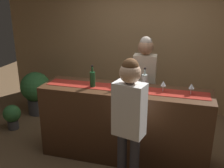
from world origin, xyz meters
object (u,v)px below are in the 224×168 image
wine_bottle_green (92,79)px  wine_bottle_amber (123,80)px  customer_sipping (129,115)px  potted_plant_tall (36,90)px  potted_plant_small (12,115)px  wine_glass_near_customer (191,87)px  wine_glass_mid_counter (163,84)px  wine_bottle_clear (144,82)px  bartender (144,78)px

wine_bottle_green → wine_bottle_amber: same height
customer_sipping → potted_plant_tall: customer_sipping is taller
potted_plant_small → wine_glass_near_customer: bearing=-4.8°
wine_glass_mid_counter → potted_plant_small: size_ratio=0.33×
wine_bottle_clear → wine_bottle_green: size_ratio=1.00×
wine_bottle_clear → potted_plant_tall: 2.52m
wine_bottle_clear → wine_glass_near_customer: (0.59, -0.01, -0.01)m
wine_bottle_clear → customer_sipping: (-0.05, -0.70, -0.16)m
wine_bottle_green → wine_glass_near_customer: 1.29m
wine_bottle_green → potted_plant_small: size_ratio=0.69×
wine_glass_near_customer → wine_glass_mid_counter: (-0.35, 0.01, 0.00)m
bartender → potted_plant_small: bearing=5.4°
wine_bottle_green → customer_sipping: 0.92m
wine_bottle_clear → potted_plant_tall: size_ratio=0.36×
wine_bottle_clear → wine_bottle_amber: same height
wine_bottle_clear → potted_plant_small: (-2.32, 0.24, -0.91)m
wine_bottle_amber → wine_glass_mid_counter: (0.53, -0.01, -0.01)m
wine_bottle_amber → customer_sipping: bearing=-71.3°
wine_glass_near_customer → wine_glass_mid_counter: same height
customer_sipping → potted_plant_tall: (-2.20, 1.63, -0.51)m
wine_bottle_amber → potted_plant_small: bearing=173.5°
potted_plant_tall → potted_plant_small: 0.73m
wine_glass_near_customer → potted_plant_tall: wine_glass_near_customer is taller
wine_bottle_green → potted_plant_tall: bearing=147.3°
wine_bottle_green → wine_glass_near_customer: bearing=2.9°
bartender → customer_sipping: 1.26m
wine_bottle_green → wine_bottle_amber: (0.41, 0.08, 0.00)m
wine_bottle_green → potted_plant_tall: 1.96m
wine_bottle_green → wine_glass_near_customer: (1.29, 0.07, -0.01)m
wine_bottle_green → wine_glass_mid_counter: size_ratio=2.10×
customer_sipping → potted_plant_small: (-2.27, 0.94, -0.75)m
bartender → wine_glass_mid_counter: bearing=118.0°
wine_glass_mid_counter → potted_plant_tall: 2.74m
wine_bottle_clear → wine_glass_mid_counter: bearing=0.1°
wine_glass_near_customer → potted_plant_tall: bearing=161.9°
bartender → potted_plant_tall: 2.26m
wine_glass_mid_counter → potted_plant_tall: size_ratio=0.17×
wine_glass_mid_counter → potted_plant_small: (-2.56, 0.24, -0.90)m
wine_bottle_amber → wine_glass_mid_counter: size_ratio=2.10×
wine_bottle_green → potted_plant_small: (-1.62, 0.31, -0.91)m
wine_bottle_amber → customer_sipping: size_ratio=0.19×
wine_bottle_amber → wine_glass_mid_counter: bearing=-0.8°
wine_glass_near_customer → potted_plant_small: wine_glass_near_customer is taller
bartender → wine_bottle_clear: bearing=95.7°
wine_glass_mid_counter → customer_sipping: size_ratio=0.09×
wine_bottle_clear → potted_plant_tall: wine_bottle_clear is taller
wine_bottle_amber → bartender: (0.21, 0.54, -0.13)m
wine_bottle_amber → bartender: bearing=69.3°
wine_bottle_clear → customer_sipping: size_ratio=0.19×
wine_bottle_clear → wine_bottle_green: 0.70m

